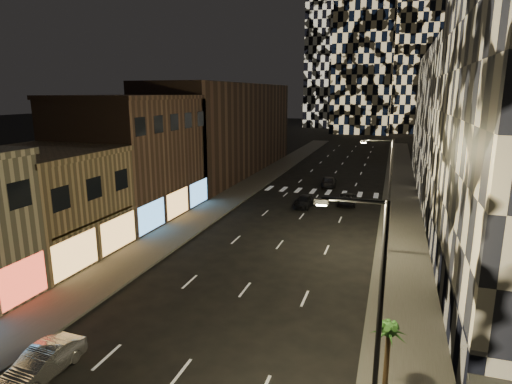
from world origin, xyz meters
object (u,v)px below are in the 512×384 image
Objects in this scene: car_dark_rightlane at (347,200)px; palm_tree at (389,335)px; streetlight_far at (386,187)px; car_dark_midlane at (304,201)px; streetlight_near at (373,304)px; car_dark_oncoming at (329,182)px; car_silver_parked at (42,363)px.

palm_tree reaches higher than car_dark_rightlane.
palm_tree is (0.65, -17.73, -2.44)m from streetlight_far.
car_dark_midlane is 0.96× the size of car_dark_rightlane.
palm_tree is (0.65, 2.27, -2.44)m from streetlight_near.
car_dark_midlane reaches higher than car_dark_rightlane.
streetlight_near is 1.94× the size of car_dark_oncoming.
car_dark_rightlane is 32.51m from palm_tree.
car_dark_oncoming is (1.00, 11.94, -0.04)m from car_dark_midlane.
palm_tree is at bearing 74.12° from streetlight_near.
car_silver_parked is 1.00× the size of car_dark_midlane.
car_silver_parked is (-14.15, -21.13, -4.66)m from streetlight_far.
car_dark_oncoming reaches higher than car_dark_rightlane.
car_dark_midlane is 0.90× the size of car_dark_oncoming.
car_silver_parked is 0.90× the size of car_dark_oncoming.
car_dark_midlane is at bearing -152.36° from car_dark_rightlane.
streetlight_near is at bearing -71.05° from car_dark_midlane.
car_dark_midlane is 5.18m from car_dark_rightlane.
car_dark_oncoming is (-7.85, 23.68, -4.68)m from streetlight_far.
streetlight_near is 2.15× the size of car_silver_parked.
car_dark_midlane is (5.30, 32.86, 0.02)m from car_silver_parked.
streetlight_far is 17.91m from palm_tree.
palm_tree is at bearing -87.92° from streetlight_far.
streetlight_far is at bearing 90.00° from streetlight_near.
palm_tree is at bearing -68.77° from car_dark_midlane.
streetlight_far is 25.38m from car_dark_oncoming.
streetlight_near reaches higher than car_dark_midlane.
car_dark_midlane reaches higher than car_dark_oncoming.
car_silver_parked is at bearing -107.58° from car_dark_rightlane.
palm_tree reaches higher than car_dark_oncoming.
car_dark_midlane is at bearing 82.22° from car_silver_parked.
streetlight_near is 1.00× the size of streetlight_far.
streetlight_near is 14.95m from car_silver_parked.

